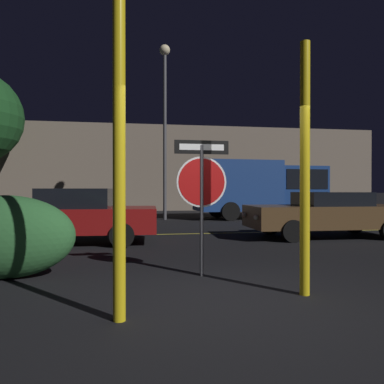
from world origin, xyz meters
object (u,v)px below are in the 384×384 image
stop_sign (202,181)px  passing_car_2 (72,216)px  delivery_truck (262,186)px  passing_car_3 (327,214)px  hedge_bush_1 (4,237)px  street_lamp (165,105)px  yellow_pole_right (305,168)px  yellow_pole_left (119,158)px

stop_sign → passing_car_2: 4.97m
delivery_truck → passing_car_3: bearing=-8.2°
hedge_bush_1 → street_lamp: 12.46m
hedge_bush_1 → passing_car_3: bearing=26.9°
stop_sign → yellow_pole_right: 1.73m
yellow_pole_right → hedge_bush_1: size_ratio=1.54×
passing_car_3 → delivery_truck: bearing=-3.9°
stop_sign → yellow_pole_left: 2.28m
passing_car_2 → delivery_truck: bearing=-44.4°
yellow_pole_left → passing_car_2: yellow_pole_left is taller
street_lamp → hedge_bush_1: bearing=-107.8°
stop_sign → passing_car_2: size_ratio=0.48×
yellow_pole_right → hedge_bush_1: (-4.24, 1.62, -1.02)m
yellow_pole_left → passing_car_3: 8.47m
yellow_pole_right → passing_car_2: 6.68m
stop_sign → hedge_bush_1: bearing=173.1°
passing_car_3 → delivery_truck: delivery_truck is taller
yellow_pole_left → passing_car_2: size_ratio=0.77×
hedge_bush_1 → yellow_pole_left: bearing=-50.3°
stop_sign → yellow_pole_left: bearing=-124.5°
stop_sign → hedge_bush_1: (-3.10, 0.33, -0.88)m
yellow_pole_right → hedge_bush_1: yellow_pole_right is taller
yellow_pole_left → passing_car_3: bearing=46.4°
stop_sign → yellow_pole_right: (1.14, -1.29, 0.14)m
yellow_pole_left → street_lamp: 13.80m
passing_car_2 → passing_car_3: size_ratio=0.96×
stop_sign → yellow_pole_left: size_ratio=0.63×
yellow_pole_left → stop_sign: bearing=56.4°
delivery_truck → passing_car_2: bearing=-50.1°
hedge_bush_1 → passing_car_2: bearing=82.9°
stop_sign → passing_car_3: 6.24m
stop_sign → delivery_truck: delivery_truck is taller
delivery_truck → stop_sign: bearing=-27.5°
stop_sign → passing_car_2: bearing=121.5°
hedge_bush_1 → passing_car_2: (0.48, 3.82, 0.06)m
yellow_pole_right → delivery_truck: 13.34m
stop_sign → yellow_pole_right: size_ratio=0.65×
yellow_pole_left → yellow_pole_right: size_ratio=1.04×
yellow_pole_left → passing_car_3: (5.80, 6.08, -1.05)m
delivery_truck → yellow_pole_right: bearing=-20.7°
street_lamp → yellow_pole_right: bearing=-86.8°
passing_car_3 → delivery_truck: (0.65, 7.21, 0.86)m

